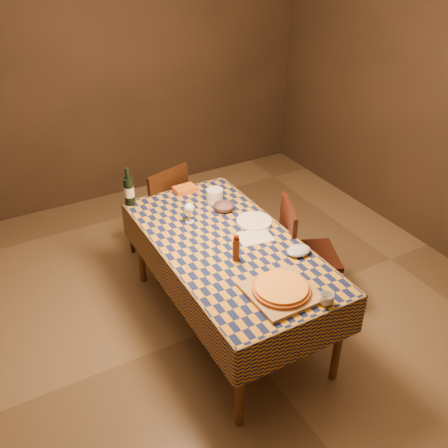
# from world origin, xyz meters

# --- Properties ---
(room) EXTENTS (5.00, 5.10, 2.70)m
(room) POSITION_xyz_m (0.00, 0.00, 1.35)
(room) COLOR brown
(room) RESTS_ON ground
(dining_table) EXTENTS (0.94, 1.84, 0.77)m
(dining_table) POSITION_xyz_m (0.00, 0.00, 0.69)
(dining_table) COLOR brown
(dining_table) RESTS_ON ground
(cutting_board) EXTENTS (0.41, 0.41, 0.03)m
(cutting_board) POSITION_xyz_m (0.01, -0.64, 0.78)
(cutting_board) COLOR #9A7548
(cutting_board) RESTS_ON dining_table
(pizza) EXTENTS (0.46, 0.46, 0.04)m
(pizza) POSITION_xyz_m (0.01, -0.64, 0.81)
(pizza) COLOR #A64D1B
(pizza) RESTS_ON cutting_board
(pepper_mill) EXTENTS (0.06, 0.06, 0.20)m
(pepper_mill) POSITION_xyz_m (-0.05, -0.20, 0.87)
(pepper_mill) COLOR #4E1F12
(pepper_mill) RESTS_ON dining_table
(bowl) EXTENTS (0.20, 0.20, 0.05)m
(bowl) POSITION_xyz_m (0.20, 0.41, 0.79)
(bowl) COLOR #563F48
(bowl) RESTS_ON dining_table
(wine_glass) EXTENTS (0.08, 0.08, 0.16)m
(wine_glass) POSITION_xyz_m (-0.11, 0.39, 0.88)
(wine_glass) COLOR white
(wine_glass) RESTS_ON dining_table
(wine_bottle) EXTENTS (0.11, 0.11, 0.32)m
(wine_bottle) POSITION_xyz_m (-0.41, 0.86, 0.89)
(wine_bottle) COLOR black
(wine_bottle) RESTS_ON dining_table
(deli_tub) EXTENTS (0.15, 0.15, 0.11)m
(deli_tub) POSITION_xyz_m (0.20, 0.56, 0.83)
(deli_tub) COLOR silver
(deli_tub) RESTS_ON dining_table
(takeout_container) EXTENTS (0.18, 0.13, 0.04)m
(takeout_container) POSITION_xyz_m (0.06, 0.84, 0.79)
(takeout_container) COLOR orange
(takeout_container) RESTS_ON dining_table
(white_plate) EXTENTS (0.32, 0.32, 0.02)m
(white_plate) POSITION_xyz_m (0.32, 0.15, 0.78)
(white_plate) COLOR white
(white_plate) RESTS_ON dining_table
(tumbler) EXTENTS (0.11, 0.11, 0.07)m
(tumbler) POSITION_xyz_m (0.20, -0.85, 0.81)
(tumbler) COLOR silver
(tumbler) RESTS_ON dining_table
(flour_patch) EXTENTS (0.27, 0.22, 0.00)m
(flour_patch) POSITION_xyz_m (0.21, -0.03, 0.77)
(flour_patch) COLOR silver
(flour_patch) RESTS_ON dining_table
(flour_bag) EXTENTS (0.20, 0.16, 0.05)m
(flour_bag) POSITION_xyz_m (0.36, -0.35, 0.80)
(flour_bag) COLOR #ADBBDE
(flour_bag) RESTS_ON dining_table
(chair_far) EXTENTS (0.53, 0.53, 0.93)m
(chair_far) POSITION_xyz_m (-0.06, 1.08, 0.52)
(chair_far) COLOR black
(chair_far) RESTS_ON ground
(chair_right) EXTENTS (0.56, 0.55, 0.93)m
(chair_right) POSITION_xyz_m (0.63, -0.04, 0.52)
(chair_right) COLOR black
(chair_right) RESTS_ON ground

